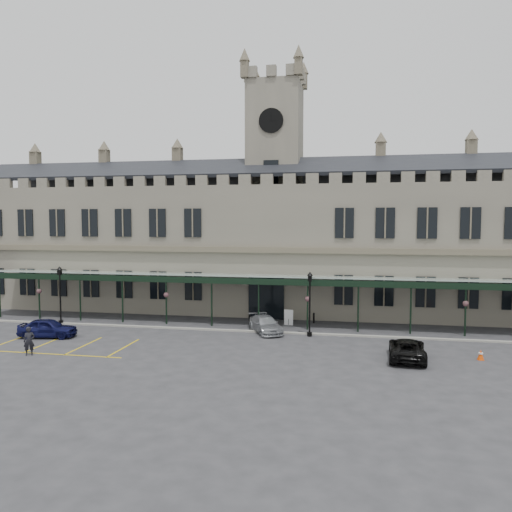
% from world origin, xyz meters
% --- Properties ---
extents(ground, '(140.00, 140.00, 0.00)m').
position_xyz_m(ground, '(0.00, 0.00, 0.00)').
color(ground, '#2E2E31').
extents(station_building, '(60.00, 10.36, 17.30)m').
position_xyz_m(station_building, '(0.00, 15.91, 6.47)').
color(station_building, '#676255').
rests_on(station_building, ground).
extents(clock_tower, '(5.60, 5.60, 24.80)m').
position_xyz_m(clock_tower, '(0.00, 16.00, 13.11)').
color(clock_tower, '#676255').
rests_on(clock_tower, ground).
extents(canopy, '(50.00, 4.10, 4.30)m').
position_xyz_m(canopy, '(0.00, 7.46, 2.40)').
color(canopy, '#8C9E93').
rests_on(canopy, ground).
extents(kerb, '(60.00, 0.40, 0.12)m').
position_xyz_m(kerb, '(0.00, 5.50, 0.06)').
color(kerb, gray).
rests_on(kerb, ground).
extents(parking_markings, '(16.00, 6.00, 0.01)m').
position_xyz_m(parking_markings, '(-14.00, -1.50, 0.00)').
color(parking_markings, gold).
rests_on(parking_markings, ground).
extents(tree_behind_left, '(6.00, 6.00, 16.00)m').
position_xyz_m(tree_behind_left, '(-22.00, 25.00, 12.81)').
color(tree_behind_left, '#332314').
rests_on(tree_behind_left, ground).
extents(tree_behind_mid, '(6.00, 6.00, 16.00)m').
position_xyz_m(tree_behind_mid, '(8.00, 25.00, 12.81)').
color(tree_behind_mid, '#332314').
rests_on(tree_behind_mid, ground).
extents(tree_behind_right, '(6.00, 6.00, 16.00)m').
position_xyz_m(tree_behind_right, '(24.00, 25.00, 12.81)').
color(tree_behind_right, '#332314').
rests_on(tree_behind_right, ground).
extents(lamp_post_left, '(0.47, 0.47, 4.97)m').
position_xyz_m(lamp_post_left, '(-16.81, 5.44, 2.94)').
color(lamp_post_left, black).
rests_on(lamp_post_left, ground).
extents(lamp_post_mid, '(0.47, 0.47, 4.95)m').
position_xyz_m(lamp_post_mid, '(4.36, 4.92, 2.94)').
color(lamp_post_mid, black).
rests_on(lamp_post_mid, ground).
extents(traffic_cone, '(0.41, 0.41, 0.66)m').
position_xyz_m(traffic_cone, '(15.52, 0.43, 0.32)').
color(traffic_cone, '#E24407').
rests_on(traffic_cone, ground).
extents(sign_board, '(0.76, 0.16, 1.30)m').
position_xyz_m(sign_board, '(2.29, 8.68, 0.64)').
color(sign_board, black).
rests_on(sign_board, ground).
extents(bollard_left, '(0.16, 0.16, 0.91)m').
position_xyz_m(bollard_left, '(-1.25, 9.65, 0.45)').
color(bollard_left, black).
rests_on(bollard_left, ground).
extents(bollard_right, '(0.16, 0.16, 0.88)m').
position_xyz_m(bollard_right, '(4.32, 9.88, 0.44)').
color(bollard_right, black).
rests_on(bollard_right, ground).
extents(car_left_a, '(4.45, 2.37, 1.44)m').
position_xyz_m(car_left_a, '(-15.00, 0.84, 0.72)').
color(car_left_a, '#0D0F3A').
rests_on(car_left_a, ground).
extents(car_taxi, '(3.68, 4.74, 1.28)m').
position_xyz_m(car_taxi, '(0.83, 5.56, 0.64)').
color(car_taxi, '#96999E').
rests_on(car_taxi, ground).
extents(car_van, '(2.54, 4.92, 1.33)m').
position_xyz_m(car_van, '(10.95, -0.28, 0.66)').
color(car_van, black).
rests_on(car_van, ground).
extents(person_a, '(0.82, 0.75, 1.87)m').
position_xyz_m(person_a, '(-13.20, -3.92, 0.94)').
color(person_a, black).
rests_on(person_a, ground).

